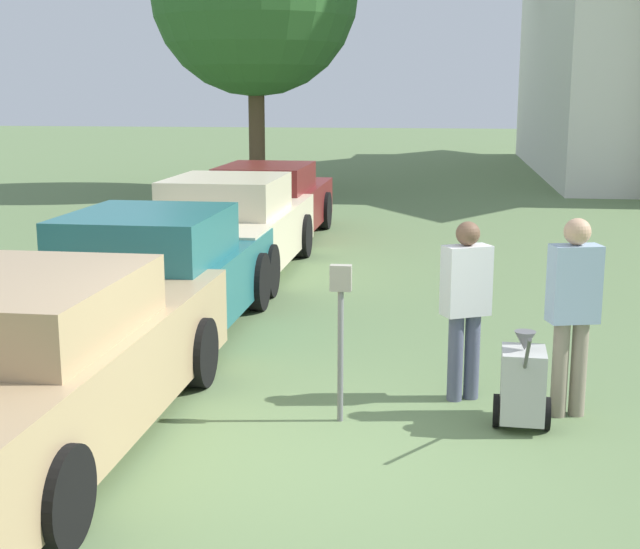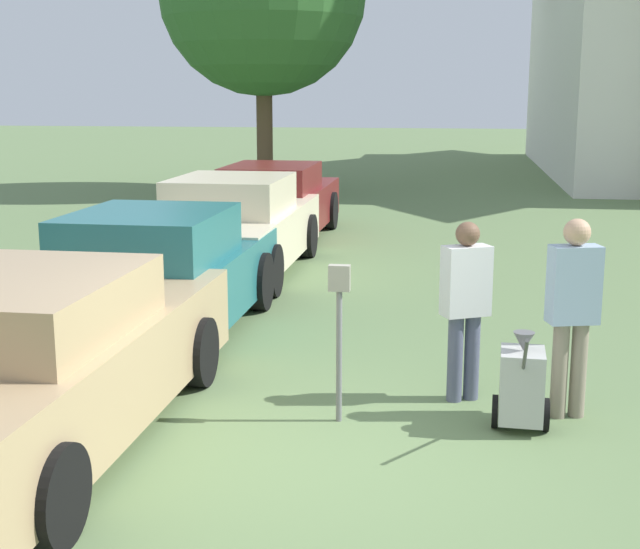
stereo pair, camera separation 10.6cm
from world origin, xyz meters
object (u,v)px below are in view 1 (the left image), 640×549
parked_car_teal (153,279)px  parked_car_cream (230,229)px  parked_car_tan (28,365)px  parked_car_maroon (268,205)px  person_supervisor (573,305)px  person_worker (466,300)px  equipment_cart (523,384)px  parking_meter (341,313)px

parked_car_teal → parked_car_cream: (0.00, 3.72, 0.01)m
parked_car_tan → parked_car_teal: 3.13m
parked_car_cream → parked_car_maroon: size_ratio=0.94×
parked_car_teal → person_supervisor: 4.75m
person_worker → parked_car_cream: bearing=-83.8°
parked_car_cream → parked_car_maroon: 3.05m
parked_car_tan → equipment_cart: size_ratio=5.07×
person_supervisor → equipment_cart: person_supervisor is taller
parked_car_teal → person_worker: size_ratio=2.85×
parked_car_teal → parking_meter: bearing=-43.1°
parked_car_tan → person_supervisor: (4.35, 1.26, 0.33)m
equipment_cart → parked_car_tan: bearing=-164.2°
parked_car_cream → person_worker: (3.45, -5.30, 0.23)m
parked_car_tan → parked_car_cream: 6.85m
parked_car_tan → parked_car_maroon: parked_car_maroon is taller
parked_car_teal → parking_meter: 3.32m
parked_car_cream → person_supervisor: (4.35, -5.60, 0.29)m
parked_car_maroon → equipment_cart: 9.83m
parked_car_teal → person_worker: bearing=-24.1°
parked_car_tan → equipment_cart: bearing=13.3°
person_worker → parking_meter: bearing=6.6°
parking_meter → parked_car_maroon: bearing=104.8°
person_worker → parked_car_maroon: bearing=-94.4°
person_worker → equipment_cart: 0.98m
person_supervisor → parked_car_tan: bearing=1.1°
person_supervisor → equipment_cart: (-0.43, -0.36, -0.61)m
parked_car_tan → parked_car_teal: (-0.00, 3.13, 0.02)m
parked_car_maroon → parking_meter: bearing=-74.7°
parked_car_teal → person_supervisor: size_ratio=2.70×
person_worker → person_supervisor: (0.90, -0.30, 0.06)m
parking_meter → parked_car_tan: bearing=-160.4°
parking_meter → parked_car_cream: bearing=111.8°
parking_meter → equipment_cart: size_ratio=1.38×
parked_car_tan → person_worker: person_worker is taller
parked_car_cream → equipment_cart: 7.14m
parking_meter → person_supervisor: bearing=11.6°
parked_car_maroon → person_worker: bearing=-67.0°
parking_meter → parked_car_teal: bearing=136.4°
parking_meter → person_supervisor: size_ratio=0.79×
parked_car_cream → person_worker: bearing=-56.4°
parked_car_teal → parked_car_tan: bearing=-89.5°
parked_car_teal → parked_car_cream: bearing=90.5°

